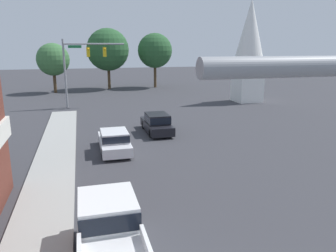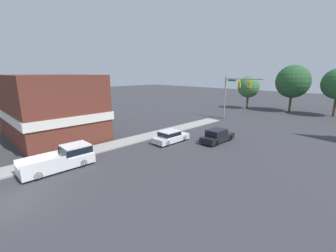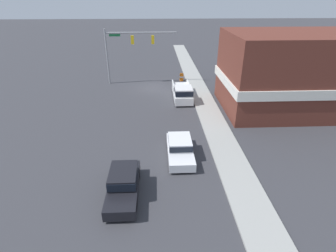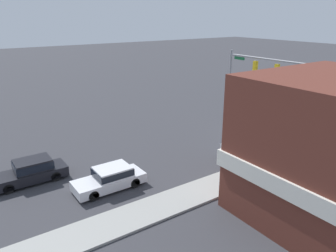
# 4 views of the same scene
# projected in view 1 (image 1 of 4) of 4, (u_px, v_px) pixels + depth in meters

# --- Properties ---
(far_signal_assembly) EXTENTS (6.64, 0.49, 7.41)m
(far_signal_assembly) POSITION_uv_depth(u_px,v_px,m) (83.00, 59.00, 35.70)
(far_signal_assembly) COLOR gray
(far_signal_assembly) RESTS_ON ground
(car_lead) EXTENTS (1.80, 4.52, 1.41)m
(car_lead) POSITION_uv_depth(u_px,v_px,m) (114.00, 140.00, 21.16)
(car_lead) COLOR black
(car_lead) RESTS_ON ground
(car_oncoming) EXTENTS (1.76, 4.68, 1.54)m
(car_oncoming) POSITION_uv_depth(u_px,v_px,m) (157.00, 123.00, 25.78)
(car_oncoming) COLOR black
(car_oncoming) RESTS_ON ground
(pickup_truck_parked) EXTENTS (1.97, 5.70, 1.84)m
(pickup_truck_parked) POSITION_uv_depth(u_px,v_px,m) (111.00, 240.00, 10.03)
(pickup_truck_parked) COLOR black
(pickup_truck_parked) RESTS_ON ground
(church_steeple) EXTENTS (3.27, 3.27, 12.10)m
(church_steeple) POSITION_uv_depth(u_px,v_px,m) (249.00, 49.00, 39.06)
(church_steeple) COLOR white
(church_steeple) RESTS_ON ground
(backdrop_tree_left_far) EXTENTS (4.64, 4.64, 7.13)m
(backdrop_tree_left_far) POSITION_uv_depth(u_px,v_px,m) (53.00, 60.00, 47.03)
(backdrop_tree_left_far) COLOR #4C3823
(backdrop_tree_left_far) RESTS_ON ground
(backdrop_tree_left_mid) EXTENTS (6.56, 6.56, 9.41)m
(backdrop_tree_left_mid) POSITION_uv_depth(u_px,v_px,m) (108.00, 50.00, 51.04)
(backdrop_tree_left_mid) COLOR #4C3823
(backdrop_tree_left_mid) RESTS_ON ground
(backdrop_tree_center) EXTENTS (5.57, 5.57, 8.74)m
(backdrop_tree_center) POSITION_uv_depth(u_px,v_px,m) (155.00, 51.00, 53.01)
(backdrop_tree_center) COLOR #4C3823
(backdrop_tree_center) RESTS_ON ground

